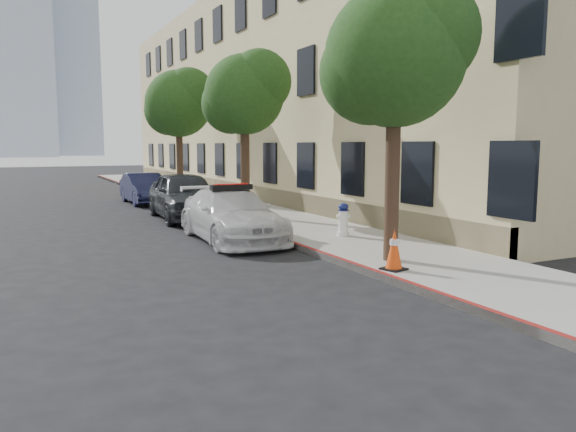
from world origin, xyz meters
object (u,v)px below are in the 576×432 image
Objects in this scene: parked_car_mid at (185,195)px; traffic_cone at (394,250)px; parked_car_far at (144,189)px; fire_hydrant at (343,220)px; police_car at (232,215)px.

parked_car_mid reaches higher than traffic_cone.
fire_hydrant is at bearing -78.32° from parked_car_far.
traffic_cone is (1.20, -10.07, -0.28)m from parked_car_mid.
parked_car_mid is (0.10, 4.80, 0.13)m from police_car.
traffic_cone is at bearing -87.87° from fire_hydrant.
traffic_cone is at bearing -85.81° from parked_car_far.
police_car is 2.93m from fire_hydrant.
parked_car_mid is 5.71m from parked_car_far.
police_car is 5.48× the size of fire_hydrant.
traffic_cone is at bearing -74.36° from police_car.
police_car reaches higher than parked_car_far.
parked_car_mid is 6.69m from fire_hydrant.
parked_car_mid reaches higher than parked_car_far.
police_car is 5.44m from traffic_cone.
parked_car_mid reaches higher than police_car.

